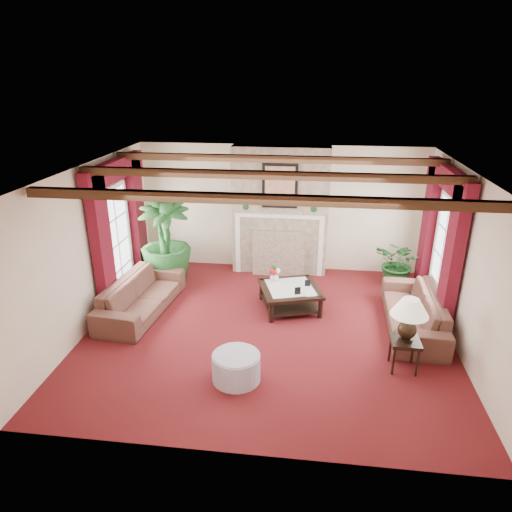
# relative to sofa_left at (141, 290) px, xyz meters

# --- Properties ---
(floor) EXTENTS (6.00, 6.00, 0.00)m
(floor) POSITION_rel_sofa_left_xyz_m (2.34, -0.37, -0.42)
(floor) COLOR #430B12
(floor) RESTS_ON ground
(ceiling) EXTENTS (6.00, 6.00, 0.00)m
(ceiling) POSITION_rel_sofa_left_xyz_m (2.34, -0.37, 2.28)
(ceiling) COLOR white
(ceiling) RESTS_ON floor
(back_wall) EXTENTS (6.00, 0.02, 2.70)m
(back_wall) POSITION_rel_sofa_left_xyz_m (2.34, 2.38, 0.93)
(back_wall) COLOR beige
(back_wall) RESTS_ON ground
(left_wall) EXTENTS (0.02, 5.50, 2.70)m
(left_wall) POSITION_rel_sofa_left_xyz_m (-0.66, -0.37, 0.93)
(left_wall) COLOR beige
(left_wall) RESTS_ON ground
(right_wall) EXTENTS (0.02, 5.50, 2.70)m
(right_wall) POSITION_rel_sofa_left_xyz_m (5.34, -0.37, 0.93)
(right_wall) COLOR beige
(right_wall) RESTS_ON ground
(ceiling_beams) EXTENTS (6.00, 3.00, 0.12)m
(ceiling_beams) POSITION_rel_sofa_left_xyz_m (2.34, -0.37, 2.22)
(ceiling_beams) COLOR #322010
(ceiling_beams) RESTS_ON ceiling
(fireplace) EXTENTS (2.00, 0.52, 2.70)m
(fireplace) POSITION_rel_sofa_left_xyz_m (2.34, 2.18, 2.28)
(fireplace) COLOR tan
(fireplace) RESTS_ON ground
(french_door_left) EXTENTS (0.10, 1.10, 2.16)m
(french_door_left) POSITION_rel_sofa_left_xyz_m (-0.63, 0.63, 1.71)
(french_door_left) COLOR white
(french_door_left) RESTS_ON ground
(french_door_right) EXTENTS (0.10, 1.10, 2.16)m
(french_door_right) POSITION_rel_sofa_left_xyz_m (5.31, 0.63, 1.71)
(french_door_right) COLOR white
(french_door_right) RESTS_ON ground
(curtains_left) EXTENTS (0.20, 2.40, 2.55)m
(curtains_left) POSITION_rel_sofa_left_xyz_m (-0.52, 0.63, 2.13)
(curtains_left) COLOR #480915
(curtains_left) RESTS_ON ground
(curtains_right) EXTENTS (0.20, 2.40, 2.55)m
(curtains_right) POSITION_rel_sofa_left_xyz_m (5.20, 0.63, 2.13)
(curtains_right) COLOR #480915
(curtains_right) RESTS_ON ground
(sofa_left) EXTENTS (2.29, 1.09, 0.84)m
(sofa_left) POSITION_rel_sofa_left_xyz_m (0.00, 0.00, 0.00)
(sofa_left) COLOR #370F1D
(sofa_left) RESTS_ON ground
(sofa_right) EXTENTS (2.21, 0.80, 0.85)m
(sofa_right) POSITION_rel_sofa_left_xyz_m (4.78, 0.02, 0.00)
(sofa_right) COLOR #370F1D
(sofa_right) RESTS_ON ground
(potted_palm) EXTENTS (2.00, 2.39, 1.03)m
(potted_palm) POSITION_rel_sofa_left_xyz_m (0.07, 1.33, 0.10)
(potted_palm) COLOR black
(potted_palm) RESTS_ON ground
(small_plant) EXTENTS (1.88, 1.88, 0.78)m
(small_plant) POSITION_rel_sofa_left_xyz_m (4.78, 1.66, -0.03)
(small_plant) COLOR black
(small_plant) RESTS_ON ground
(coffee_table) EXTENTS (1.28, 1.28, 0.42)m
(coffee_table) POSITION_rel_sofa_left_xyz_m (2.66, 0.45, -0.21)
(coffee_table) COLOR black
(coffee_table) RESTS_ON ground
(side_table) EXTENTS (0.52, 0.52, 0.49)m
(side_table) POSITION_rel_sofa_left_xyz_m (4.41, -1.22, -0.18)
(side_table) COLOR black
(side_table) RESTS_ON ground
(ottoman) EXTENTS (0.68, 0.68, 0.40)m
(ottoman) POSITION_rel_sofa_left_xyz_m (2.03, -1.77, -0.22)
(ottoman) COLOR gray
(ottoman) RESTS_ON ground
(table_lamp) EXTENTS (0.53, 0.53, 0.67)m
(table_lamp) POSITION_rel_sofa_left_xyz_m (4.41, -1.22, 0.40)
(table_lamp) COLOR black
(table_lamp) RESTS_ON side_table
(flower_vase) EXTENTS (0.17, 0.18, 0.17)m
(flower_vase) POSITION_rel_sofa_left_xyz_m (2.35, 0.70, 0.08)
(flower_vase) COLOR silver
(flower_vase) RESTS_ON coffee_table
(book) EXTENTS (0.20, 0.10, 0.26)m
(book) POSITION_rel_sofa_left_xyz_m (2.92, 0.21, 0.13)
(book) COLOR black
(book) RESTS_ON coffee_table
(photo_frame_a) EXTENTS (0.11, 0.06, 0.14)m
(photo_frame_a) POSITION_rel_sofa_left_xyz_m (2.81, 0.18, 0.07)
(photo_frame_a) COLOR black
(photo_frame_a) RESTS_ON coffee_table
(photo_frame_b) EXTENTS (0.10, 0.03, 0.13)m
(photo_frame_b) POSITION_rel_sofa_left_xyz_m (2.98, 0.54, 0.06)
(photo_frame_b) COLOR black
(photo_frame_b) RESTS_ON coffee_table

